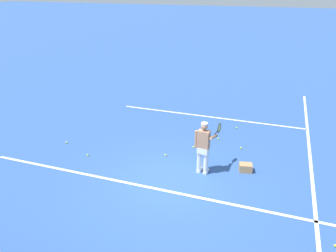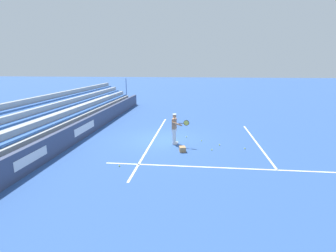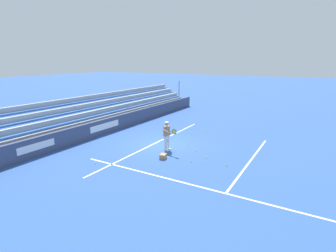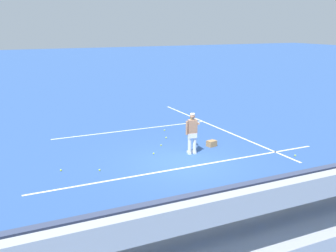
% 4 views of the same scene
% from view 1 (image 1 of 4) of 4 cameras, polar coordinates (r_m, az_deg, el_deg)
% --- Properties ---
extents(ground_plane, '(160.00, 160.00, 0.00)m').
position_cam_1_polar(ground_plane, '(10.07, 0.18, -9.60)').
color(ground_plane, '#2D5193').
extents(court_baseline_white, '(12.00, 0.10, 0.01)m').
position_cam_1_polar(court_baseline_white, '(9.68, -0.81, -11.12)').
color(court_baseline_white, white).
rests_on(court_baseline_white, ground).
extents(court_sideline_white, '(0.10, 12.00, 0.01)m').
position_cam_1_polar(court_sideline_white, '(13.23, 23.33, -3.05)').
color(court_sideline_white, white).
rests_on(court_sideline_white, ground).
extents(court_service_line_white, '(8.22, 0.10, 0.01)m').
position_cam_1_polar(court_service_line_white, '(14.80, 7.20, 1.61)').
color(court_service_line_white, white).
rests_on(court_service_line_white, ground).
extents(tennis_player, '(0.65, 0.97, 1.71)m').
position_cam_1_polar(tennis_player, '(10.12, 6.25, -3.69)').
color(tennis_player, silver).
rests_on(tennis_player, ground).
extents(ball_box_cardboard, '(0.46, 0.38, 0.26)m').
position_cam_1_polar(ball_box_cardboard, '(10.78, 13.36, -7.06)').
color(ball_box_cardboard, '#A87F51').
rests_on(ball_box_cardboard, ground).
extents(tennis_ball_stray_back, '(0.07, 0.07, 0.07)m').
position_cam_1_polar(tennis_ball_stray_back, '(12.85, -17.27, -2.75)').
color(tennis_ball_stray_back, '#CCE533').
rests_on(tennis_ball_stray_back, ground).
extents(tennis_ball_near_player, '(0.07, 0.07, 0.07)m').
position_cam_1_polar(tennis_ball_near_player, '(8.81, 27.12, -18.06)').
color(tennis_ball_near_player, '#CCE533').
rests_on(tennis_ball_near_player, ground).
extents(tennis_ball_midcourt, '(0.07, 0.07, 0.07)m').
position_cam_1_polar(tennis_ball_midcourt, '(11.41, -0.43, -5.09)').
color(tennis_ball_midcourt, '#CCE533').
rests_on(tennis_ball_midcourt, ground).
extents(tennis_ball_by_box, '(0.07, 0.07, 0.07)m').
position_cam_1_polar(tennis_ball_by_box, '(13.80, 11.88, -0.29)').
color(tennis_ball_by_box, '#CCE533').
rests_on(tennis_ball_by_box, ground).
extents(tennis_ball_far_right, '(0.07, 0.07, 0.07)m').
position_cam_1_polar(tennis_ball_far_right, '(12.18, 12.58, -3.73)').
color(tennis_ball_far_right, '#CCE533').
rests_on(tennis_ball_far_right, ground).
extents(tennis_ball_toward_net, '(0.07, 0.07, 0.07)m').
position_cam_1_polar(tennis_ball_toward_net, '(11.98, 4.46, -3.66)').
color(tennis_ball_toward_net, '#CCE533').
rests_on(tennis_ball_toward_net, ground).
extents(tennis_ball_far_left, '(0.07, 0.07, 0.07)m').
position_cam_1_polar(tennis_ball_far_left, '(12.70, 8.72, -2.20)').
color(tennis_ball_far_left, '#CCE533').
rests_on(tennis_ball_far_left, ground).
extents(tennis_ball_on_baseline, '(0.07, 0.07, 0.07)m').
position_cam_1_polar(tennis_ball_on_baseline, '(11.74, -13.81, -4.94)').
color(tennis_ball_on_baseline, '#CCE533').
rests_on(tennis_ball_on_baseline, ground).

